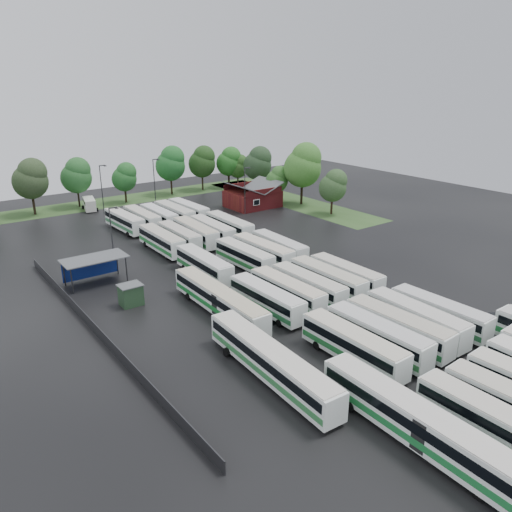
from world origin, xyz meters
TOP-DOWN VIEW (x-y plane):
  - ground at (0.00, 0.00)m, footprint 160.00×160.00m
  - brick_building at (24.00, 42.77)m, footprint 10.07×8.60m
  - wash_shed at (-17.20, 22.02)m, footprint 8.20×4.20m
  - utility_hut at (-16.20, 12.60)m, footprint 2.70×2.20m
  - grass_strip_north at (2.00, 64.80)m, footprint 80.00×10.00m
  - grass_strip_east at (34.00, 42.80)m, footprint 10.00×50.00m
  - west_fence at (-22.20, 8.00)m, footprint 0.10×50.00m
  - bus_r0c0 at (-4.49, -25.78)m, footprint 2.47×11.27m
  - bus_r1c0 at (-4.39, -12.08)m, footprint 2.56×11.71m
  - bus_r1c1 at (-1.02, -12.18)m, footprint 2.71×11.66m
  - bus_r1c2 at (1.94, -12.30)m, footprint 2.98×11.87m
  - bus_r1c3 at (5.04, -12.23)m, footprint 2.80×11.83m
  - bus_r1c4 at (8.42, -12.74)m, footprint 2.67×11.31m
  - bus_r2c0 at (-4.45, 1.27)m, footprint 2.60×11.33m
  - bus_r2c1 at (-1.14, 1.53)m, footprint 2.56×11.36m
  - bus_r2c2 at (2.01, 1.29)m, footprint 2.56×11.32m
  - bus_r2c3 at (5.28, 1.30)m, footprint 2.53×11.61m
  - bus_r2c4 at (8.41, 1.07)m, footprint 2.42×11.19m
  - bus_r3c0 at (-4.60, 14.97)m, footprint 2.76×11.69m
  - bus_r3c2 at (1.93, 14.68)m, footprint 2.56×11.35m
  - bus_r3c3 at (5.18, 14.61)m, footprint 2.80×11.71m
  - bus_r3c4 at (8.49, 14.89)m, footprint 2.81×11.32m
  - bus_r4c0 at (-4.41, 28.05)m, footprint 2.62×11.70m
  - bus_r4c1 at (-1.05, 28.63)m, footprint 2.53×11.22m
  - bus_r4c2 at (1.94, 28.55)m, footprint 3.05×11.94m
  - bus_r4c3 at (5.01, 28.40)m, footprint 2.85×11.54m
  - bus_r4c4 at (8.58, 28.53)m, footprint 2.77×11.84m
  - bus_r5c0 at (-4.57, 42.21)m, footprint 2.89×11.60m
  - bus_r5c1 at (-1.23, 42.25)m, footprint 2.42×11.29m
  - bus_r5c2 at (1.88, 41.72)m, footprint 2.46×11.27m
  - bus_r5c3 at (5.08, 41.71)m, footprint 2.57×11.69m
  - bus_r5c4 at (8.29, 42.14)m, footprint 2.72×11.55m
  - artic_bus_west_a at (-9.05, -22.89)m, footprint 2.87×17.69m
  - artic_bus_west_b at (-8.99, 4.28)m, footprint 2.70×17.01m
  - artic_bus_west_c at (-12.46, -9.68)m, footprint 3.34×17.51m
  - minibus at (-4.57, 60.48)m, footprint 3.22×5.88m
  - tree_north_1 at (-14.33, 63.54)m, footprint 6.77×6.77m
  - tree_north_2 at (-5.19, 64.53)m, footprint 6.28×6.28m
  - tree_north_3 at (4.29, 62.32)m, footprint 5.30×5.30m
  - tree_north_4 at (16.08, 63.56)m, footprint 6.79×6.79m
  - tree_north_5 at (24.46, 63.57)m, footprint 6.42×6.42m
  - tree_north_6 at (31.31, 62.33)m, footprint 6.01×6.01m
  - tree_east_0 at (33.26, 28.46)m, footprint 5.44×5.44m
  - tree_east_1 at (33.99, 38.22)m, footprint 7.94×7.94m
  - tree_east_2 at (30.73, 42.75)m, footprint 4.85×4.83m
  - tree_east_3 at (33.14, 52.99)m, footprint 6.58×6.58m
  - tree_east_4 at (33.12, 61.05)m, footprint 4.88×4.88m
  - lamp_post_ne at (19.33, 38.81)m, footprint 1.43×0.28m
  - lamp_post_nw at (-13.35, 24.61)m, footprint 1.41×0.27m
  - lamp_post_back_w at (-3.18, 55.79)m, footprint 1.49×0.29m
  - lamp_post_back_e at (8.06, 55.65)m, footprint 1.52×0.30m
  - puddle_0 at (0.95, -22.24)m, footprint 6.27×6.27m
  - puddle_2 at (-5.72, 0.54)m, footprint 4.62×4.62m
  - puddle_3 at (3.83, -4.38)m, footprint 3.27×3.27m
  - puddle_4 at (15.52, -15.89)m, footprint 3.77×3.77m

SIDE VIEW (x-z plane):
  - ground at x=0.00m, z-range 0.00..0.00m
  - puddle_0 at x=0.95m, z-range 0.00..0.01m
  - puddle_2 at x=-5.72m, z-range 0.00..0.01m
  - puddle_3 at x=3.83m, z-range 0.00..0.01m
  - puddle_4 at x=15.52m, z-range 0.00..0.01m
  - grass_strip_north at x=2.00m, z-range 0.00..0.01m
  - grass_strip_east at x=34.00m, z-range 0.00..0.01m
  - west_fence at x=-22.20m, z-range 0.00..1.20m
  - utility_hut at x=-16.20m, z-range 0.01..2.63m
  - minibus at x=-4.57m, z-range 0.13..2.56m
  - bus_r2c4 at x=8.41m, z-range 0.16..3.27m
  - bus_r4c1 at x=-1.05m, z-range 0.16..3.27m
  - bus_r3c4 at x=8.49m, z-range 0.16..3.28m
  - bus_r1c4 at x=8.42m, z-range 0.16..3.29m
  - bus_r0c0 at x=-4.49m, z-range 0.16..3.29m
  - bus_r5c2 at x=1.88m, z-range 0.16..3.29m
  - bus_r2c2 at x=2.01m, z-range 0.16..3.30m
  - bus_r5c1 at x=-1.23m, z-range 0.16..3.30m
  - bus_r2c0 at x=-4.45m, z-range 0.16..3.30m
  - bus_r3c2 at x=1.93m, z-range 0.16..3.31m
  - bus_r2c1 at x=-1.14m, z-range 0.16..3.31m
  - artic_bus_west_b at x=-8.99m, z-range 0.17..3.32m
  - bus_r4c3 at x=5.01m, z-range 0.16..3.35m
  - bus_r5c4 at x=8.29m, z-range 0.16..3.36m
  - bus_r5c0 at x=-4.57m, z-range 0.16..3.36m
  - bus_r2c3 at x=5.28m, z-range 0.16..3.39m
  - bus_r1c1 at x=-1.02m, z-range 0.16..3.39m
  - bus_r3c0 at x=-4.60m, z-range 0.16..3.40m
  - bus_r3c3 at x=5.18m, z-range 0.16..3.40m
  - bus_r4c0 at x=-4.41m, z-range 0.16..3.41m
  - bus_r5c3 at x=5.08m, z-range 0.16..3.41m
  - bus_r1c0 at x=-4.39m, z-range 0.16..3.42m
  - artic_bus_west_c at x=-12.46m, z-range 0.18..3.41m
  - bus_r1c3 at x=5.04m, z-range 0.16..3.44m
  - bus_r1c2 at x=1.94m, z-range 0.16..3.44m
  - bus_r4c4 at x=8.58m, z-range 0.16..3.45m
  - bus_r4c2 at x=1.94m, z-range 0.16..3.46m
  - artic_bus_west_a at x=-9.05m, z-range 0.18..3.45m
  - brick_building at x=24.00m, z-range -0.83..4.56m
  - wash_shed at x=-17.20m, z-range 1.20..4.78m
  - tree_east_2 at x=30.73m, z-range 1.14..9.15m
  - tree_east_4 at x=33.12m, z-range 1.16..9.24m
  - lamp_post_nw at x=-13.35m, z-range 0.74..9.87m
  - lamp_post_ne at x=19.33m, z-range 0.75..10.06m
  - lamp_post_back_w at x=-3.18m, z-range 0.78..10.49m
  - tree_north_3 at x=4.29m, z-range 1.25..10.03m
  - lamp_post_back_e at x=8.06m, z-range 0.80..10.68m
  - tree_east_0 at x=33.26m, z-range 1.29..10.30m
  - tree_north_6 at x=31.31m, z-range 1.42..11.38m
  - tree_north_2 at x=-5.19m, z-range 1.49..11.90m
  - tree_north_5 at x=24.46m, z-range 1.52..12.16m
  - tree_east_3 at x=33.14m, z-range 1.56..12.46m
  - tree_north_1 at x=-14.33m, z-range 1.61..12.82m
  - tree_north_4 at x=16.08m, z-range 1.61..12.85m
  - tree_east_1 at x=33.99m, z-range 1.89..15.04m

